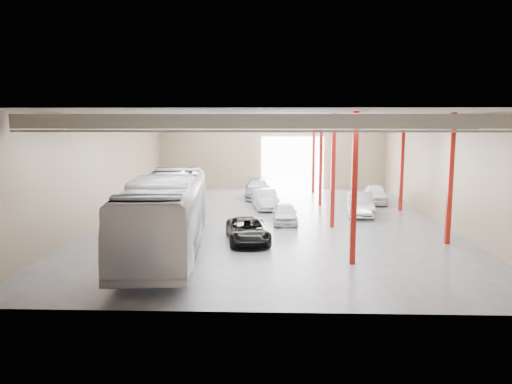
# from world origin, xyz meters

# --- Properties ---
(depot_shell) EXTENTS (22.12, 32.12, 7.06)m
(depot_shell) POSITION_xyz_m (0.13, 0.48, 4.98)
(depot_shell) COLOR #4B4A4F
(depot_shell) RESTS_ON ground
(coach_bus) EXTENTS (4.38, 14.07, 3.86)m
(coach_bus) POSITION_xyz_m (-5.23, -8.00, 1.93)
(coach_bus) COLOR silver
(coach_bus) RESTS_ON ground
(black_sedan) EXTENTS (2.86, 4.95, 1.30)m
(black_sedan) POSITION_xyz_m (-1.23, -6.00, 0.65)
(black_sedan) COLOR black
(black_sedan) RESTS_ON ground
(car_row_a) EXTENTS (1.63, 3.91, 1.32)m
(car_row_a) POSITION_xyz_m (0.91, -0.80, 0.66)
(car_row_a) COLOR silver
(car_row_a) RESTS_ON ground
(car_row_b) EXTENTS (2.30, 4.65, 1.46)m
(car_row_b) POSITION_xyz_m (-0.47, 4.40, 0.73)
(car_row_b) COLOR silver
(car_row_b) RESTS_ON ground
(car_row_c) EXTENTS (2.38, 5.47, 1.57)m
(car_row_c) POSITION_xyz_m (-1.17, 9.60, 0.78)
(car_row_c) COLOR gray
(car_row_c) RESTS_ON ground
(car_right_near) EXTENTS (2.20, 4.93, 1.57)m
(car_right_near) POSITION_xyz_m (6.22, 2.00, 0.79)
(car_right_near) COLOR #BAB9BF
(car_right_near) RESTS_ON ground
(car_right_far) EXTENTS (2.32, 4.55, 1.48)m
(car_right_far) POSITION_xyz_m (8.30, 7.20, 0.74)
(car_right_far) COLOR white
(car_right_far) RESTS_ON ground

